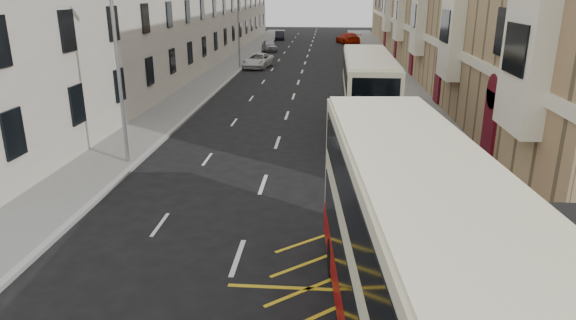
# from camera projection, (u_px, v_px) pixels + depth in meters

# --- Properties ---
(pavement_right) EXTENTS (4.00, 120.00, 0.15)m
(pavement_right) POSITION_uv_depth(u_px,v_px,m) (400.00, 92.00, 39.13)
(pavement_right) COLOR slate
(pavement_right) RESTS_ON ground
(pavement_left) EXTENTS (3.00, 120.00, 0.15)m
(pavement_left) POSITION_uv_depth(u_px,v_px,m) (200.00, 89.00, 40.30)
(pavement_left) COLOR slate
(pavement_left) RESTS_ON ground
(kerb_right) EXTENTS (0.25, 120.00, 0.15)m
(kerb_right) POSITION_uv_depth(u_px,v_px,m) (373.00, 91.00, 39.28)
(kerb_right) COLOR gray
(kerb_right) RESTS_ON ground
(kerb_left) EXTENTS (0.25, 120.00, 0.15)m
(kerb_left) POSITION_uv_depth(u_px,v_px,m) (219.00, 89.00, 40.18)
(kerb_left) COLOR gray
(kerb_left) RESTS_ON ground
(road_markings) EXTENTS (10.00, 110.00, 0.01)m
(road_markings) POSITION_uv_depth(u_px,v_px,m) (305.00, 64.00, 53.94)
(road_markings) COLOR silver
(road_markings) RESTS_ON ground
(guard_railing) EXTENTS (0.06, 6.56, 1.01)m
(guard_railing) POSITION_uv_depth(u_px,v_px,m) (443.00, 213.00, 16.10)
(guard_railing) COLOR red
(guard_railing) RESTS_ON pavement_right
(street_lamp_near) EXTENTS (0.93, 0.18, 8.00)m
(street_lamp_near) POSITION_uv_depth(u_px,v_px,m) (119.00, 61.00, 21.75)
(street_lamp_near) COLOR gray
(street_lamp_near) RESTS_ON pavement_left
(street_lamp_far) EXTENTS (0.93, 0.18, 8.00)m
(street_lamp_far) POSITION_uv_depth(u_px,v_px,m) (239.00, 20.00, 50.10)
(street_lamp_far) COLOR gray
(street_lamp_far) RESTS_ON pavement_left
(double_decker_front) EXTENTS (3.60, 11.83, 4.65)m
(double_decker_front) POSITION_uv_depth(u_px,v_px,m) (414.00, 268.00, 10.03)
(double_decker_front) COLOR #F6EFC3
(double_decker_front) RESTS_ON ground
(double_decker_rear) EXTENTS (2.54, 10.75, 4.28)m
(double_decker_rear) POSITION_uv_depth(u_px,v_px,m) (367.00, 94.00, 27.50)
(double_decker_rear) COLOR #F6EFC3
(double_decker_rear) RESTS_ON ground
(pedestrian_mid) EXTENTS (0.92, 0.84, 1.54)m
(pedestrian_mid) POSITION_uv_depth(u_px,v_px,m) (544.00, 289.00, 11.96)
(pedestrian_mid) COLOR black
(pedestrian_mid) RESTS_ON pavement_right
(pedestrian_far) EXTENTS (1.18, 0.74, 1.88)m
(pedestrian_far) POSITION_uv_depth(u_px,v_px,m) (476.00, 260.00, 12.85)
(pedestrian_far) COLOR black
(pedestrian_far) RESTS_ON pavement_right
(white_van) EXTENTS (3.06, 5.36, 1.41)m
(white_van) POSITION_uv_depth(u_px,v_px,m) (258.00, 61.00, 51.37)
(white_van) COLOR silver
(white_van) RESTS_ON ground
(car_silver) EXTENTS (2.60, 4.31, 1.37)m
(car_silver) POSITION_uv_depth(u_px,v_px,m) (269.00, 45.00, 65.19)
(car_silver) COLOR #919498
(car_silver) RESTS_ON ground
(car_dark) EXTENTS (1.71, 4.05, 1.30)m
(car_dark) POSITION_uv_depth(u_px,v_px,m) (280.00, 35.00, 79.72)
(car_dark) COLOR black
(car_dark) RESTS_ON ground
(car_red) EXTENTS (3.78, 5.93, 1.60)m
(car_red) POSITION_uv_depth(u_px,v_px,m) (348.00, 38.00, 73.57)
(car_red) COLOR #AC1500
(car_red) RESTS_ON ground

